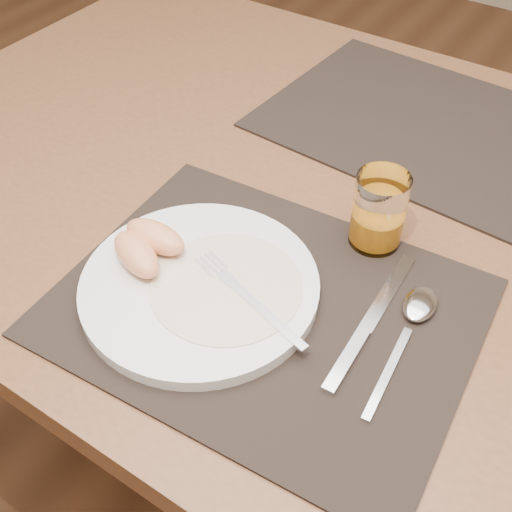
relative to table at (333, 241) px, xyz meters
The scene contains 11 objects.
ground 0.67m from the table, ahead, with size 5.00×5.00×0.00m, color #57331D.
table is the anchor object (origin of this frame).
placemat_near 0.24m from the table, 83.37° to the right, with size 0.45×0.35×0.00m, color black.
placemat_far 0.24m from the table, 83.96° to the left, with size 0.45×0.35×0.00m, color black.
plate 0.26m from the table, 101.33° to the right, with size 0.27×0.27×0.02m, color white.
plate_dressing 0.25m from the table, 94.55° to the right, with size 0.17×0.17×0.00m.
fork 0.25m from the table, 89.92° to the right, with size 0.17×0.07×0.00m.
knife 0.25m from the table, 55.02° to the right, with size 0.03×0.22×0.01m.
spoon 0.24m from the table, 39.86° to the right, with size 0.04×0.19×0.01m.
juice_glass 0.16m from the table, 35.62° to the right, with size 0.06×0.06×0.10m.
grapefruit_wedges 0.30m from the table, 117.01° to the right, with size 0.09×0.09×0.03m.
Camera 1 is at (0.27, -0.61, 1.29)m, focal length 45.00 mm.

